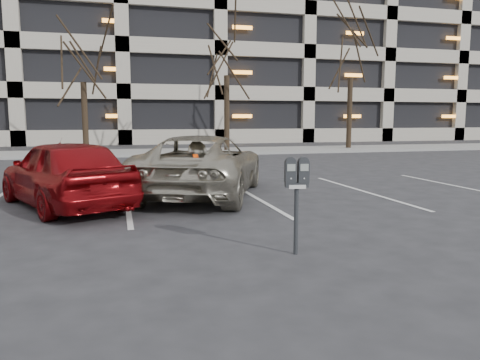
{
  "coord_description": "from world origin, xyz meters",
  "views": [
    {
      "loc": [
        -1.58,
        -7.78,
        1.78
      ],
      "look_at": [
        -0.04,
        -1.97,
        0.98
      ],
      "focal_mm": 35.0,
      "sensor_mm": 36.0,
      "label": 1
    }
  ],
  "objects_px": {
    "tree_b": "(81,37)",
    "parking_meter": "(297,182)",
    "tree_c": "(226,27)",
    "suv_silver": "(202,165)",
    "tree_d": "(352,32)",
    "car_red": "(65,173)"
  },
  "relations": [
    {
      "from": "tree_c",
      "to": "parking_meter",
      "type": "distance_m",
      "value": 19.27
    },
    {
      "from": "car_red",
      "to": "parking_meter",
      "type": "bearing_deg",
      "value": 102.96
    },
    {
      "from": "tree_d",
      "to": "suv_silver",
      "type": "relative_size",
      "value": 1.61
    },
    {
      "from": "tree_b",
      "to": "suv_silver",
      "type": "height_order",
      "value": "tree_b"
    },
    {
      "from": "tree_d",
      "to": "suv_silver",
      "type": "height_order",
      "value": "tree_d"
    },
    {
      "from": "car_red",
      "to": "tree_c",
      "type": "bearing_deg",
      "value": -139.82
    },
    {
      "from": "tree_c",
      "to": "tree_d",
      "type": "xyz_separation_m",
      "value": [
        7.0,
        0.0,
        0.07
      ]
    },
    {
      "from": "tree_c",
      "to": "tree_d",
      "type": "relative_size",
      "value": 0.99
    },
    {
      "from": "tree_c",
      "to": "parking_meter",
      "type": "height_order",
      "value": "tree_c"
    },
    {
      "from": "tree_b",
      "to": "suv_silver",
      "type": "distance_m",
      "value": 14.48
    },
    {
      "from": "parking_meter",
      "to": "suv_silver",
      "type": "distance_m",
      "value": 4.99
    },
    {
      "from": "tree_b",
      "to": "parking_meter",
      "type": "xyz_separation_m",
      "value": [
        3.65,
        -18.21,
        -4.6
      ]
    },
    {
      "from": "tree_d",
      "to": "parking_meter",
      "type": "distance_m",
      "value": 21.63
    },
    {
      "from": "tree_b",
      "to": "suv_silver",
      "type": "bearing_deg",
      "value": -75.99
    },
    {
      "from": "car_red",
      "to": "tree_d",
      "type": "bearing_deg",
      "value": -158.76
    },
    {
      "from": "tree_b",
      "to": "car_red",
      "type": "height_order",
      "value": "tree_b"
    },
    {
      "from": "parking_meter",
      "to": "tree_b",
      "type": "bearing_deg",
      "value": 110.48
    },
    {
      "from": "tree_c",
      "to": "car_red",
      "type": "xyz_separation_m",
      "value": [
        -6.59,
        -13.98,
        -5.63
      ]
    },
    {
      "from": "tree_b",
      "to": "parking_meter",
      "type": "distance_m",
      "value": 19.13
    },
    {
      "from": "suv_silver",
      "to": "tree_b",
      "type": "bearing_deg",
      "value": -53.46
    },
    {
      "from": "parking_meter",
      "to": "tree_d",
      "type": "bearing_deg",
      "value": 69.52
    },
    {
      "from": "tree_c",
      "to": "tree_b",
      "type": "bearing_deg",
      "value": 180.0
    }
  ]
}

